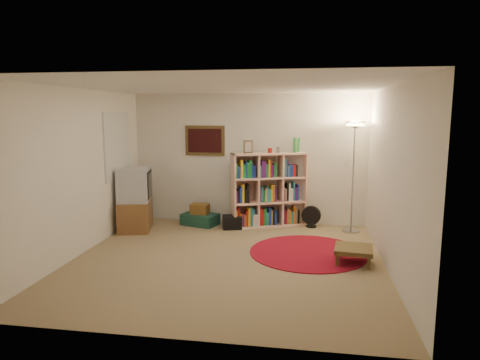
{
  "coord_description": "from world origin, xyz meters",
  "views": [
    {
      "loc": [
        1.13,
        -5.9,
        2.14
      ],
      "look_at": [
        0.1,
        0.6,
        1.1
      ],
      "focal_mm": 32.0,
      "sensor_mm": 36.0,
      "label": 1
    }
  ],
  "objects_px": {
    "side_table": "(354,250)",
    "suitcase": "(200,219)",
    "bookshelf": "(267,191)",
    "floor_fan": "(311,217)",
    "tv_stand": "(135,200)",
    "floor_lamp": "(355,141)"
  },
  "relations": [
    {
      "from": "floor_lamp",
      "to": "bookshelf",
      "type": "bearing_deg",
      "value": 173.13
    },
    {
      "from": "bookshelf",
      "to": "floor_fan",
      "type": "relative_size",
      "value": 4.08
    },
    {
      "from": "bookshelf",
      "to": "side_table",
      "type": "distance_m",
      "value": 2.4
    },
    {
      "from": "tv_stand",
      "to": "side_table",
      "type": "xyz_separation_m",
      "value": [
        3.79,
        -1.22,
        -0.35
      ]
    },
    {
      "from": "floor_fan",
      "to": "tv_stand",
      "type": "height_order",
      "value": "tv_stand"
    },
    {
      "from": "floor_fan",
      "to": "suitcase",
      "type": "bearing_deg",
      "value": -164.04
    },
    {
      "from": "suitcase",
      "to": "side_table",
      "type": "relative_size",
      "value": 1.31
    },
    {
      "from": "bookshelf",
      "to": "suitcase",
      "type": "height_order",
      "value": "bookshelf"
    },
    {
      "from": "side_table",
      "to": "tv_stand",
      "type": "bearing_deg",
      "value": 162.18
    },
    {
      "from": "side_table",
      "to": "suitcase",
      "type": "bearing_deg",
      "value": 147.37
    },
    {
      "from": "bookshelf",
      "to": "floor_lamp",
      "type": "bearing_deg",
      "value": -28.28
    },
    {
      "from": "floor_fan",
      "to": "side_table",
      "type": "relative_size",
      "value": 0.71
    },
    {
      "from": "floor_fan",
      "to": "tv_stand",
      "type": "relative_size",
      "value": 0.36
    },
    {
      "from": "bookshelf",
      "to": "floor_fan",
      "type": "bearing_deg",
      "value": -21.36
    },
    {
      "from": "floor_fan",
      "to": "suitcase",
      "type": "height_order",
      "value": "floor_fan"
    },
    {
      "from": "tv_stand",
      "to": "side_table",
      "type": "height_order",
      "value": "tv_stand"
    },
    {
      "from": "floor_fan",
      "to": "suitcase",
      "type": "relative_size",
      "value": 0.54
    },
    {
      "from": "floor_lamp",
      "to": "tv_stand",
      "type": "xyz_separation_m",
      "value": [
        -3.92,
        -0.47,
        -1.1
      ]
    },
    {
      "from": "tv_stand",
      "to": "suitcase",
      "type": "distance_m",
      "value": 1.28
    },
    {
      "from": "floor_fan",
      "to": "side_table",
      "type": "xyz_separation_m",
      "value": [
        0.59,
        -1.88,
        -0.0
      ]
    },
    {
      "from": "suitcase",
      "to": "bookshelf",
      "type": "bearing_deg",
      "value": 24.91
    },
    {
      "from": "bookshelf",
      "to": "suitcase",
      "type": "xyz_separation_m",
      "value": [
        -1.28,
        -0.15,
        -0.57
      ]
    }
  ]
}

